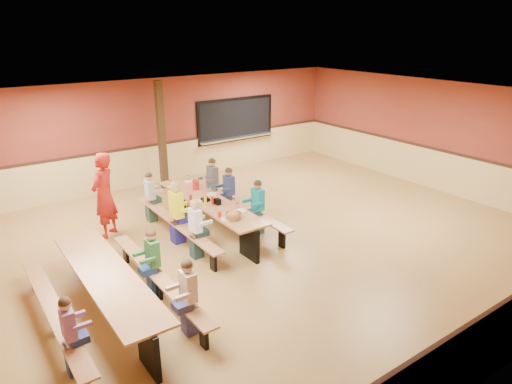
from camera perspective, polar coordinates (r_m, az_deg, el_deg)
ground at (r=9.84m, az=0.67°, el=-6.19°), size 12.00×12.00×0.00m
room_envelope at (r=9.55m, az=0.69°, el=-2.47°), size 12.04×10.04×3.02m
kitchen_pass_through at (r=14.67m, az=-2.53°, el=8.80°), size 2.78×0.28×1.38m
structural_post at (r=12.88m, az=-11.72°, el=6.86°), size 0.18×0.18×3.00m
cafeteria_table_main at (r=10.14m, az=-5.83°, el=-2.20°), size 1.91×3.70×0.74m
cafeteria_table_second at (r=7.64m, az=-17.99°, el=-11.11°), size 1.91×3.70×0.74m
seated_child_white_left at (r=9.03m, az=-7.55°, el=-4.64°), size 0.37×0.30×1.21m
seated_adult_yellow at (r=9.69m, az=-9.89°, el=-2.60°), size 0.43×0.35×1.34m
seated_child_grey_left at (r=10.90m, az=-13.06°, el=-0.67°), size 0.35×0.29×1.18m
seated_child_teal_right at (r=9.99m, az=0.23°, el=-1.94°), size 0.37×0.31×1.22m
seated_child_navy_right at (r=10.90m, az=-3.37°, el=-0.08°), size 0.37×0.30×1.21m
seated_child_char_right at (r=11.52m, az=-5.43°, el=1.11°), size 0.39×0.32×1.25m
seated_child_purple_sec at (r=6.64m, az=-22.22°, el=-16.38°), size 0.33×0.27×1.14m
seated_child_green_sec at (r=7.95m, az=-12.72°, el=-8.65°), size 0.36×0.30×1.20m
seated_child_tan_sec at (r=6.93m, az=-8.40°, el=-12.93°), size 0.37×0.30×1.21m
standing_woman at (r=10.29m, az=-18.46°, el=-0.39°), size 0.81×0.79×1.88m
punch_pitcher at (r=10.75m, az=-7.54°, el=0.87°), size 0.16×0.16×0.22m
chip_bowl at (r=9.06m, az=-2.85°, el=-2.94°), size 0.32×0.32×0.15m
napkin_dispenser at (r=9.81m, az=-4.82°, el=-1.21°), size 0.10×0.14×0.13m
condiment_mustard at (r=9.81m, az=-6.35°, el=-1.14°), size 0.06×0.06×0.17m
condiment_ketchup at (r=9.82m, az=-5.45°, el=-1.08°), size 0.06×0.06×0.17m
table_paddle at (r=10.01m, az=-6.37°, el=-0.37°), size 0.16×0.16×0.56m
place_settings at (r=10.05m, az=-5.89°, el=-0.78°), size 0.65×3.30×0.11m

